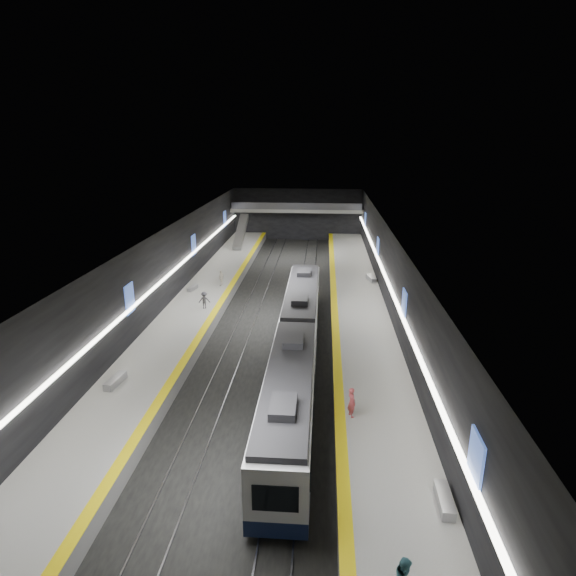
# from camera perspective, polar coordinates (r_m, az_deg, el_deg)

# --- Properties ---
(ground) EXTENTS (70.00, 70.00, 0.00)m
(ground) POSITION_cam_1_polar(r_m,az_deg,el_deg) (43.58, -1.49, -3.76)
(ground) COLOR black
(ground) RESTS_ON ground
(ceiling) EXTENTS (20.00, 70.00, 0.04)m
(ceiling) POSITION_cam_1_polar(r_m,az_deg,el_deg) (41.33, -1.58, 6.62)
(ceiling) COLOR beige
(ceiling) RESTS_ON wall_left
(wall_left) EXTENTS (0.04, 70.00, 8.00)m
(wall_left) POSITION_cam_1_polar(r_m,az_deg,el_deg) (44.39, -14.49, 1.52)
(wall_left) COLOR black
(wall_left) RESTS_ON ground
(wall_right) EXTENTS (0.04, 70.00, 8.00)m
(wall_right) POSITION_cam_1_polar(r_m,az_deg,el_deg) (42.48, 12.02, 0.98)
(wall_right) COLOR black
(wall_right) RESTS_ON ground
(wall_back) EXTENTS (20.00, 0.04, 8.00)m
(wall_back) POSITION_cam_1_polar(r_m,az_deg,el_deg) (76.40, 1.12, 8.72)
(wall_back) COLOR black
(wall_back) RESTS_ON ground
(platform_left) EXTENTS (5.00, 70.00, 1.00)m
(platform_left) POSITION_cam_1_polar(r_m,az_deg,el_deg) (44.74, -11.11, -2.83)
(platform_left) COLOR slate
(platform_left) RESTS_ON ground
(tile_surface_left) EXTENTS (5.00, 70.00, 0.02)m
(tile_surface_left) POSITION_cam_1_polar(r_m,az_deg,el_deg) (44.57, -11.14, -2.22)
(tile_surface_left) COLOR #A1A19C
(tile_surface_left) RESTS_ON platform_left
(tactile_strip_left) EXTENTS (0.60, 70.00, 0.02)m
(tactile_strip_left) POSITION_cam_1_polar(r_m,az_deg,el_deg) (44.04, -8.38, -2.30)
(tactile_strip_left) COLOR yellow
(tactile_strip_left) RESTS_ON platform_left
(platform_right) EXTENTS (5.00, 70.00, 1.00)m
(platform_right) POSITION_cam_1_polar(r_m,az_deg,el_deg) (43.33, 8.44, -3.38)
(platform_right) COLOR slate
(platform_right) RESTS_ON ground
(tile_surface_right) EXTENTS (5.00, 70.00, 0.02)m
(tile_surface_right) POSITION_cam_1_polar(r_m,az_deg,el_deg) (43.15, 8.47, -2.75)
(tile_surface_right) COLOR #A1A19C
(tile_surface_right) RESTS_ON platform_right
(tactile_strip_right) EXTENTS (0.60, 70.00, 0.02)m
(tactile_strip_right) POSITION_cam_1_polar(r_m,az_deg,el_deg) (43.03, 5.55, -2.67)
(tactile_strip_right) COLOR yellow
(tactile_strip_right) RESTS_ON platform_right
(rails) EXTENTS (6.52, 70.00, 0.12)m
(rails) POSITION_cam_1_polar(r_m,az_deg,el_deg) (43.56, -1.49, -3.69)
(rails) COLOR gray
(rails) RESTS_ON ground
(train) EXTENTS (2.69, 30.05, 3.60)m
(train) POSITION_cam_1_polar(r_m,az_deg,el_deg) (33.37, 1.07, -6.64)
(train) COLOR #101B3C
(train) RESTS_ON ground
(ad_posters) EXTENTS (19.94, 53.50, 2.20)m
(ad_posters) POSITION_cam_1_polar(r_m,az_deg,el_deg) (43.10, -1.40, 2.30)
(ad_posters) COLOR #4568CF
(ad_posters) RESTS_ON wall_left
(cove_light_left) EXTENTS (0.25, 68.60, 0.12)m
(cove_light_left) POSITION_cam_1_polar(r_m,az_deg,el_deg) (44.38, -14.22, 1.27)
(cove_light_left) COLOR white
(cove_light_left) RESTS_ON wall_left
(cove_light_right) EXTENTS (0.25, 68.60, 0.12)m
(cove_light_right) POSITION_cam_1_polar(r_m,az_deg,el_deg) (42.51, 11.73, 0.73)
(cove_light_right) COLOR white
(cove_light_right) RESTS_ON wall_right
(mezzanine_bridge) EXTENTS (20.00, 3.00, 1.50)m
(mezzanine_bridge) POSITION_cam_1_polar(r_m,az_deg,el_deg) (74.19, 1.04, 9.26)
(mezzanine_bridge) COLOR gray
(mezzanine_bridge) RESTS_ON wall_left
(escalator) EXTENTS (1.20, 7.50, 3.92)m
(escalator) POSITION_cam_1_polar(r_m,az_deg,el_deg) (68.61, -5.62, 6.67)
(escalator) COLOR #99999E
(escalator) RESTS_ON platform_left
(bench_left_near) EXTENTS (0.78, 2.02, 0.48)m
(bench_left_near) POSITION_cam_1_polar(r_m,az_deg,el_deg) (32.51, -19.78, -10.34)
(bench_left_near) COLOR #99999E
(bench_left_near) RESTS_ON platform_left
(bench_left_far) EXTENTS (0.78, 1.66, 0.39)m
(bench_left_far) POSITION_cam_1_polar(r_m,az_deg,el_deg) (49.40, -11.26, -0.01)
(bench_left_far) COLOR #99999E
(bench_left_far) RESTS_ON platform_left
(bench_right_near) EXTENTS (0.62, 2.03, 0.49)m
(bench_right_near) POSITION_cam_1_polar(r_m,az_deg,el_deg) (23.13, 18.05, -22.81)
(bench_right_near) COLOR #99999E
(bench_right_near) RESTS_ON platform_right
(bench_right_far) EXTENTS (1.01, 2.09, 0.49)m
(bench_right_far) POSITION_cam_1_polar(r_m,az_deg,el_deg) (52.25, 9.85, 1.10)
(bench_right_far) COLOR #99999E
(bench_right_far) RESTS_ON platform_right
(passenger_right_a) EXTENTS (0.65, 0.75, 1.74)m
(passenger_right_a) POSITION_cam_1_polar(r_m,az_deg,el_deg) (27.46, 7.55, -13.31)
(passenger_right_a) COLOR #BA454A
(passenger_right_a) RESTS_ON platform_right
(passenger_left_a) EXTENTS (0.63, 1.03, 1.63)m
(passenger_left_a) POSITION_cam_1_polar(r_m,az_deg,el_deg) (50.11, -7.92, 1.16)
(passenger_left_a) COLOR silver
(passenger_left_a) RESTS_ON platform_left
(passenger_left_b) EXTENTS (1.09, 0.74, 1.56)m
(passenger_left_b) POSITION_cam_1_polar(r_m,az_deg,el_deg) (43.78, -9.89, -1.45)
(passenger_left_b) COLOR #48464E
(passenger_left_b) RESTS_ON platform_left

